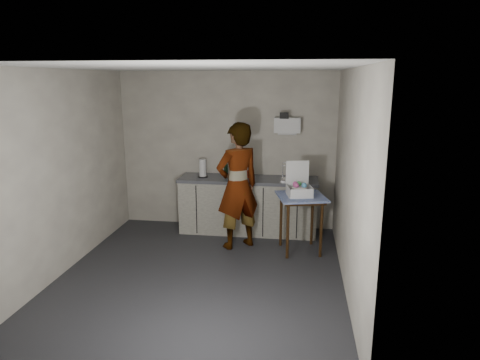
# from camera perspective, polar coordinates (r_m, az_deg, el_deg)

# --- Properties ---
(ground) EXTENTS (4.00, 4.00, 0.00)m
(ground) POSITION_cam_1_polar(r_m,az_deg,el_deg) (5.69, -5.16, -12.49)
(ground) COLOR #242529
(ground) RESTS_ON ground
(wall_back) EXTENTS (3.60, 0.02, 2.60)m
(wall_back) POSITION_cam_1_polar(r_m,az_deg,el_deg) (7.17, -1.78, 3.92)
(wall_back) COLOR #B0A79A
(wall_back) RESTS_ON ground
(wall_right) EXTENTS (0.02, 4.00, 2.60)m
(wall_right) POSITION_cam_1_polar(r_m,az_deg,el_deg) (5.15, 14.31, -0.25)
(wall_right) COLOR #B0A79A
(wall_right) RESTS_ON ground
(wall_left) EXTENTS (0.02, 4.00, 2.60)m
(wall_left) POSITION_cam_1_polar(r_m,az_deg,el_deg) (5.93, -22.54, 0.89)
(wall_left) COLOR #B0A79A
(wall_left) RESTS_ON ground
(ceiling) EXTENTS (3.60, 4.00, 0.01)m
(ceiling) POSITION_cam_1_polar(r_m,az_deg,el_deg) (5.12, -5.78, 14.63)
(ceiling) COLOR white
(ceiling) RESTS_ON wall_back
(kitchen_counter) EXTENTS (2.24, 0.62, 0.91)m
(kitchen_counter) POSITION_cam_1_polar(r_m,az_deg,el_deg) (7.03, 1.09, -3.58)
(kitchen_counter) COLOR black
(kitchen_counter) RESTS_ON ground
(wall_shelf) EXTENTS (0.42, 0.18, 0.37)m
(wall_shelf) POSITION_cam_1_polar(r_m,az_deg,el_deg) (6.94, 6.32, 7.25)
(wall_shelf) COLOR white
(wall_shelf) RESTS_ON ground
(side_table) EXTENTS (0.79, 0.79, 0.84)m
(side_table) POSITION_cam_1_polar(r_m,az_deg,el_deg) (6.21, 8.16, -3.05)
(side_table) COLOR #3A200D
(side_table) RESTS_ON ground
(standing_man) EXTENTS (0.82, 0.78, 1.88)m
(standing_man) POSITION_cam_1_polar(r_m,az_deg,el_deg) (6.27, -0.31, -0.83)
(standing_man) COLOR #B2A593
(standing_man) RESTS_ON ground
(soap_bottle) EXTENTS (0.12, 0.12, 0.30)m
(soap_bottle) POSITION_cam_1_polar(r_m,az_deg,el_deg) (6.85, 0.35, 1.45)
(soap_bottle) COLOR black
(soap_bottle) RESTS_ON kitchen_counter
(soda_can) EXTENTS (0.06, 0.06, 0.12)m
(soda_can) POSITION_cam_1_polar(r_m,az_deg,el_deg) (6.92, 1.17, 0.80)
(soda_can) COLOR red
(soda_can) RESTS_ON kitchen_counter
(dark_bottle) EXTENTS (0.06, 0.06, 0.22)m
(dark_bottle) POSITION_cam_1_polar(r_m,az_deg,el_deg) (6.93, -1.88, 1.24)
(dark_bottle) COLOR black
(dark_bottle) RESTS_ON kitchen_counter
(paper_towel) EXTENTS (0.16, 0.16, 0.29)m
(paper_towel) POSITION_cam_1_polar(r_m,az_deg,el_deg) (6.98, -4.99, 1.51)
(paper_towel) COLOR black
(paper_towel) RESTS_ON kitchen_counter
(dish_rack) EXTENTS (0.38, 0.29, 0.27)m
(dish_rack) POSITION_cam_1_polar(r_m,az_deg,el_deg) (6.80, 7.07, 0.47)
(dish_rack) COLOR silver
(dish_rack) RESTS_ON kitchen_counter
(bakery_box) EXTENTS (0.41, 0.42, 0.48)m
(bakery_box) POSITION_cam_1_polar(r_m,az_deg,el_deg) (6.17, 7.87, -1.07)
(bakery_box) COLOR white
(bakery_box) RESTS_ON side_table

